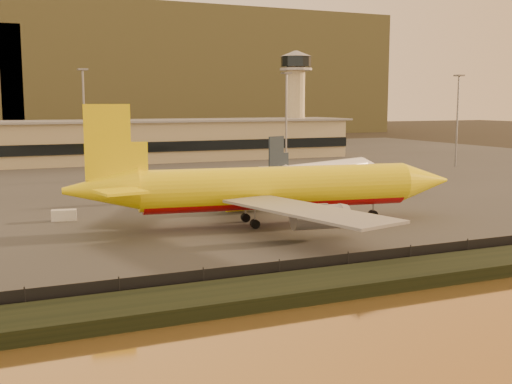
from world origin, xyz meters
TOP-DOWN VIEW (x-y plane):
  - ground at (0.00, 0.00)m, footprint 900.00×900.00m
  - embankment at (0.00, -17.00)m, footprint 320.00×7.00m
  - tarmac at (0.00, 95.00)m, footprint 320.00×220.00m
  - perimeter_fence at (0.00, -13.00)m, footprint 300.00×0.05m
  - terminal_building at (-14.52, 125.55)m, footprint 202.00×25.00m
  - control_tower at (70.00, 131.00)m, footprint 11.20×11.20m
  - apron_light_masts at (15.00, 75.00)m, footprint 152.20×12.20m
  - dhl_cargo_jet at (6.45, 15.62)m, footprint 59.06×57.33m
  - white_narrowbody_jet at (34.42, 48.75)m, footprint 37.66×35.60m
  - gse_vehicle_yellow at (6.39, 29.05)m, footprint 4.38×2.18m
  - gse_vehicle_white at (-21.23, 30.81)m, footprint 3.92×2.24m

SIDE VIEW (x-z plane):
  - ground at x=0.00m, z-range 0.00..0.00m
  - tarmac at x=0.00m, z-range 0.00..0.20m
  - embankment at x=0.00m, z-range 0.00..1.40m
  - gse_vehicle_white at x=-21.23m, z-range 0.20..1.87m
  - gse_vehicle_yellow at x=6.39m, z-range 0.20..2.12m
  - perimeter_fence at x=0.00m, z-range 0.20..2.40m
  - white_narrowbody_jet at x=34.42m, z-range -2.10..9.31m
  - dhl_cargo_jet at x=6.45m, z-range -3.35..14.29m
  - terminal_building at x=-14.52m, z-range -0.05..12.55m
  - apron_light_masts at x=15.00m, z-range 3.00..28.40m
  - control_tower at x=70.00m, z-range 3.91..39.41m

